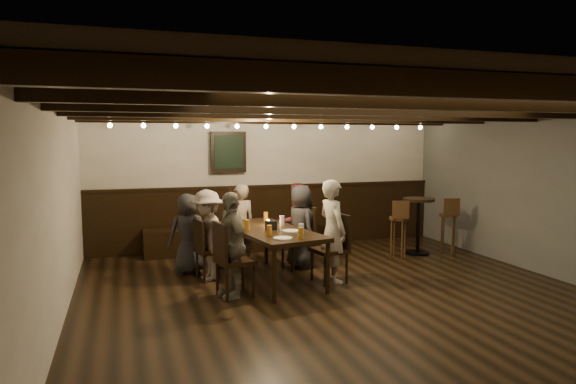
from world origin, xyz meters
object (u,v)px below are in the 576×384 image
object	(u,v)px
chair_left_near	(210,261)
bar_stool_left	(398,237)
chair_left_far	(234,274)
bar_stool_right	(448,233)
person_right_near	(301,226)
chair_right_far	(330,261)
person_bench_right	(295,222)
person_right_far	(332,231)
high_top_table	(418,217)
person_bench_left	(188,234)
person_bench_centre	(241,224)
chair_right_near	(299,249)
person_left_near	(208,235)
person_left_far	(231,245)
dining_table	(270,233)

from	to	relation	value
chair_left_near	bar_stool_left	size ratio (longest dim) A/B	0.88
chair_left_far	bar_stool_right	xyz separation A→B (m)	(4.03, 1.23, 0.07)
chair_left_far	person_right_near	world-z (taller)	person_right_near
chair_left_near	chair_right_far	xyz separation A→B (m)	(1.57, -0.64, 0.02)
person_bench_right	person_right_near	size ratio (longest dim) A/B	0.99
chair_left_near	person_right_near	bearing A→B (deg)	90.00
person_right_far	high_top_table	distance (m)	2.37
person_bench_right	bar_stool_left	distance (m)	1.73
person_bench_left	person_bench_centre	world-z (taller)	person_bench_centre
chair_left_far	high_top_table	bearing A→B (deg)	101.67
chair_right_near	chair_left_near	bearing A→B (deg)	90.00
person_bench_left	person_left_near	xyz separation A→B (m)	(0.22, -0.42, 0.04)
person_left_far	chair_right_far	bearing A→B (deg)	90.00
chair_right_near	person_bench_right	distance (m)	0.60
person_right_far	bar_stool_right	world-z (taller)	person_right_far
chair_right_near	bar_stool_right	distance (m)	2.76
person_left_far	chair_left_far	bearing A→B (deg)	90.00
bar_stool_left	bar_stool_right	size ratio (longest dim) A/B	1.00
chair_right_far	person_left_far	distance (m)	1.52
chair_right_far	person_bench_centre	xyz separation A→B (m)	(-0.96, 1.36, 0.35)
chair_left_near	person_bench_right	size ratio (longest dim) A/B	0.68
chair_right_near	person_left_far	bearing A→B (deg)	121.48
person_right_near	bar_stool_right	bearing A→B (deg)	-97.82
chair_left_near	person_right_near	xyz separation A→B (m)	(1.45, 0.25, 0.38)
dining_table	chair_right_far	bearing A→B (deg)	-32.01
chair_left_far	person_bench_left	size ratio (longest dim) A/B	0.80
person_bench_centre	chair_left_far	bearing A→B (deg)	64.36
person_right_far	person_left_far	bearing A→B (deg)	90.00
chair_left_far	person_bench_left	bearing A→B (deg)	-172.41
chair_left_near	high_top_table	world-z (taller)	high_top_table
person_bench_left	chair_left_far	bearing A→B (deg)	97.59
chair_left_near	person_right_far	distance (m)	1.78
chair_right_near	person_right_far	world-z (taller)	person_right_far
high_top_table	dining_table	bearing A→B (deg)	-164.22
person_bench_centre	person_right_near	xyz separation A→B (m)	(0.84, -0.46, 0.00)
person_left_far	person_right_far	bearing A→B (deg)	90.00
person_bench_centre	person_left_near	bearing A→B (deg)	38.66
person_bench_right	person_right_far	xyz separation A→B (m)	(0.08, -1.36, 0.08)
chair_left_far	bar_stool_left	size ratio (longest dim) A/B	0.97
person_bench_centre	person_bench_left	bearing A→B (deg)	9.46
person_bench_centre	person_bench_right	distance (m)	0.91
chair_left_far	high_top_table	xyz separation A→B (m)	(3.53, 1.38, 0.34)
chair_right_near	person_right_near	bearing A→B (deg)	-90.00
person_bench_centre	person_left_far	bearing A→B (deg)	63.43
person_bench_left	person_bench_centre	distance (m)	0.91
bar_stool_right	person_left_far	bearing A→B (deg)	-147.14
chair_right_near	person_left_far	world-z (taller)	person_left_far
chair_right_far	person_right_far	distance (m)	0.43
bar_stool_left	chair_left_near	bearing A→B (deg)	-156.99
chair_left_far	person_bench_right	world-z (taller)	person_bench_right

